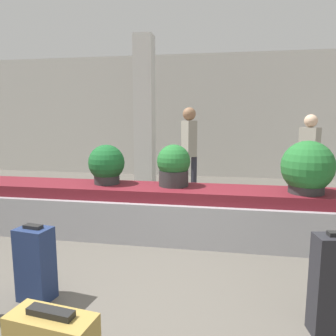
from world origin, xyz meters
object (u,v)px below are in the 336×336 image
(potted_plant_1, at_px, (174,166))
(traveler_0, at_px, (189,145))
(pillar, at_px, (145,116))
(suitcase_2, at_px, (35,264))
(traveler_1, at_px, (309,152))
(potted_plant_0, at_px, (307,169))
(potted_plant_2, at_px, (107,165))

(potted_plant_1, bearing_deg, traveler_0, 90.51)
(pillar, relative_size, suitcase_2, 4.76)
(pillar, bearing_deg, traveler_1, -9.36)
(traveler_0, height_order, traveler_1, traveler_0)
(traveler_0, bearing_deg, suitcase_2, -45.94)
(pillar, relative_size, traveler_1, 1.97)
(potted_plant_0, bearing_deg, potted_plant_2, 177.39)
(pillar, height_order, potted_plant_2, pillar)
(potted_plant_1, relative_size, potted_plant_2, 1.03)
(potted_plant_0, relative_size, traveler_1, 0.39)
(suitcase_2, height_order, potted_plant_0, potted_plant_0)
(traveler_0, bearing_deg, traveler_1, 57.33)
(potted_plant_2, bearing_deg, potted_plant_0, -2.61)
(suitcase_2, distance_m, traveler_0, 3.90)
(pillar, distance_m, potted_plant_2, 2.53)
(suitcase_2, distance_m, potted_plant_1, 2.11)
(potted_plant_0, bearing_deg, traveler_0, 128.88)
(potted_plant_0, bearing_deg, traveler_1, 76.62)
(potted_plant_1, bearing_deg, suitcase_2, -116.81)
(potted_plant_1, height_order, traveler_0, traveler_0)
(potted_plant_1, xyz_separation_m, potted_plant_2, (-0.92, -0.02, -0.01))
(potted_plant_2, bearing_deg, traveler_0, 64.85)
(traveler_1, bearing_deg, potted_plant_0, -59.28)
(pillar, xyz_separation_m, potted_plant_1, (1.00, -2.42, -0.66))
(traveler_0, relative_size, traveler_1, 1.08)
(suitcase_2, xyz_separation_m, traveler_0, (0.89, 3.72, 0.74))
(potted_plant_2, xyz_separation_m, traveler_0, (0.91, 1.93, 0.13))
(potted_plant_0, height_order, potted_plant_2, potted_plant_0)
(pillar, distance_m, suitcase_2, 4.41)
(suitcase_2, bearing_deg, traveler_1, 59.47)
(potted_plant_0, distance_m, traveler_1, 2.10)
(suitcase_2, relative_size, potted_plant_0, 1.07)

